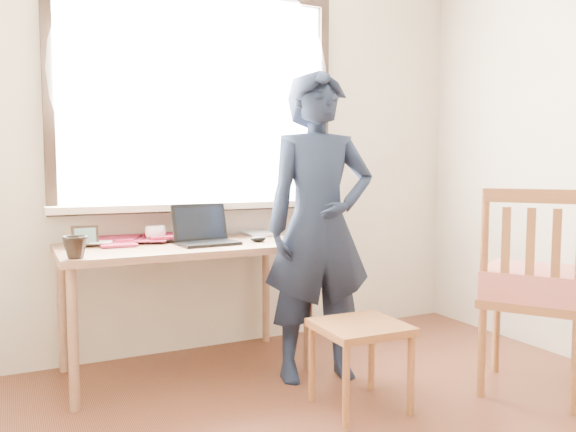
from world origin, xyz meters
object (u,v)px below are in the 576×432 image
side_chair (534,286)px  desk (185,257)px  work_chair (360,336)px  person (319,227)px  laptop (204,234)px  mug_white (155,234)px  mug_dark (75,247)px

side_chair → desk: bearing=143.5°
work_chair → person: (0.03, 0.45, 0.49)m
laptop → side_chair: 1.78m
laptop → mug_white: (-0.23, 0.20, -0.01)m
mug_white → mug_dark: mug_dark is taller
work_chair → desk: bearing=125.0°
mug_white → person: person is taller
mug_white → side_chair: (1.63, -1.28, -0.22)m
desk → side_chair: 1.88m
mug_white → laptop: bearing=-40.9°
laptop → desk: bearing=162.7°
side_chair → work_chair: bearing=164.9°
person → laptop: bearing=153.9°
mug_white → mug_dark: (-0.48, -0.43, 0.01)m
laptop → mug_white: 0.31m
mug_white → work_chair: size_ratio=0.28×
desk → work_chair: desk is taller
mug_dark → side_chair: bearing=-21.8°
mug_white → work_chair: mug_white is taller
mug_dark → person: (1.24, -0.16, 0.06)m
desk → laptop: laptop is taller
desk → person: (0.63, -0.42, 0.19)m
laptop → side_chair: size_ratio=0.33×
work_chair → side_chair: bearing=-15.1°
work_chair → mug_white: bearing=125.3°
side_chair → person: 1.15m
mug_dark → work_chair: bearing=-26.4°
mug_dark → side_chair: 2.29m
mug_dark → work_chair: size_ratio=0.27×
laptop → person: person is taller
mug_dark → person: person is taller
desk → mug_dark: 0.68m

